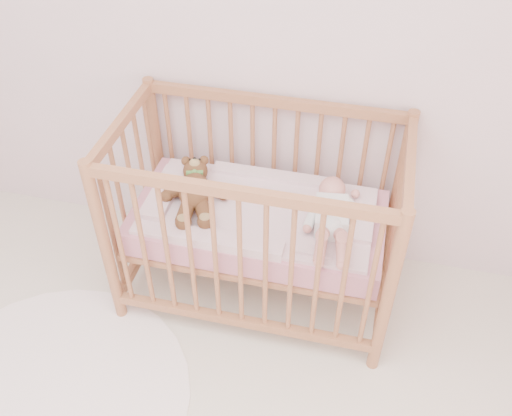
% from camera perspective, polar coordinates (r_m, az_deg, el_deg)
% --- Properties ---
extents(wall_back, '(4.00, 0.02, 2.70)m').
position_cam_1_polar(wall_back, '(2.70, -1.85, 18.73)').
color(wall_back, beige).
rests_on(wall_back, floor).
extents(crib, '(1.36, 0.76, 1.00)m').
position_cam_1_polar(crib, '(2.80, 0.24, -1.17)').
color(crib, '#AE6E4A').
rests_on(crib, floor).
extents(mattress, '(1.22, 0.62, 0.13)m').
position_cam_1_polar(mattress, '(2.81, 0.24, -1.40)').
color(mattress, pink).
rests_on(mattress, crib).
extents(blanket, '(1.10, 0.58, 0.06)m').
position_cam_1_polar(blanket, '(2.75, 0.24, -0.26)').
color(blanket, '#EFA4B3').
rests_on(blanket, mattress).
extents(baby, '(0.35, 0.61, 0.14)m').
position_cam_1_polar(baby, '(2.65, 7.58, -0.52)').
color(baby, white).
rests_on(baby, blanket).
extents(teddy_bear, '(0.48, 0.57, 0.14)m').
position_cam_1_polar(teddy_bear, '(2.76, -6.16, 1.79)').
color(teddy_bear, brown).
rests_on(teddy_bear, blanket).
extents(rug, '(1.31, 1.31, 0.01)m').
position_cam_1_polar(rug, '(2.92, -20.14, -17.63)').
color(rug, white).
rests_on(rug, floor).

